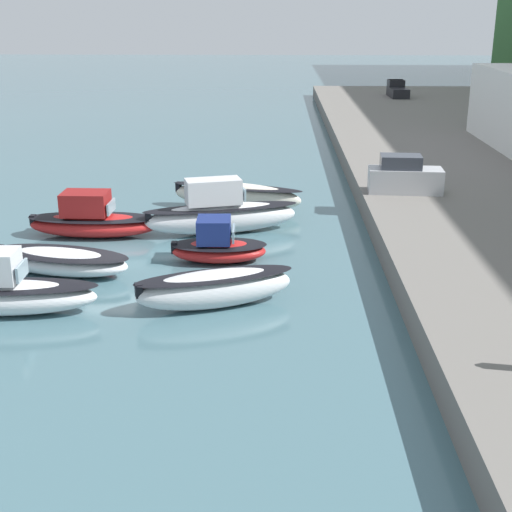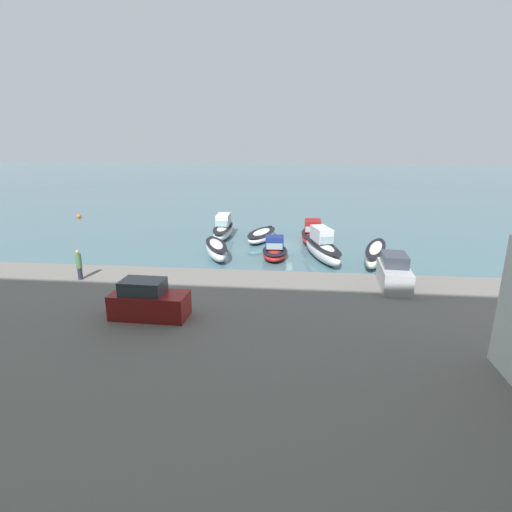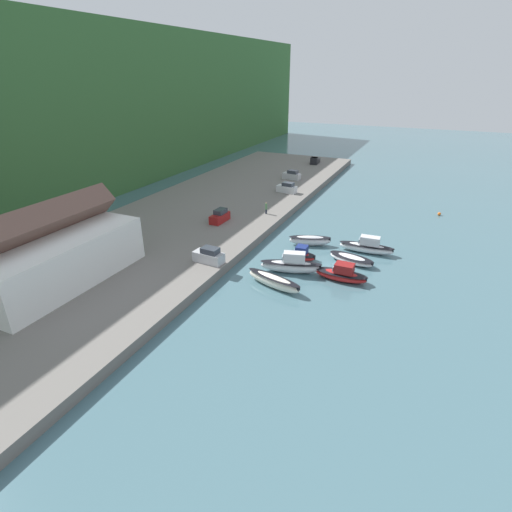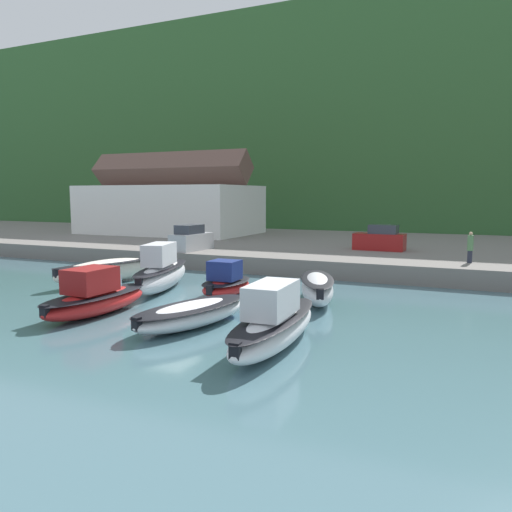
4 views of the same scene
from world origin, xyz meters
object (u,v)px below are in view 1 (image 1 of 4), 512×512
Objects in this scene: moored_boat_4 at (92,220)px; moored_boat_0 at (237,196)px; moored_boat_2 at (218,246)px; parked_car_1 at (404,177)px; moored_boat_3 at (215,288)px; moored_boat_5 at (61,261)px; pickup_truck_1 at (397,90)px; moored_boat_1 at (220,213)px.

moored_boat_0 is at bearing 127.52° from moored_boat_4.
parked_car_1 is at bearing 128.60° from moored_boat_2.
moored_boat_3 is 0.96× the size of moored_boat_5.
pickup_truck_1 is at bearing 156.15° from moored_boat_4.
moored_boat_3 is 64.21m from pickup_truck_1.
moored_boat_5 is (5.61, -0.06, -0.27)m from moored_boat_4.
pickup_truck_1 is (-47.19, 16.84, 1.26)m from moored_boat_0.
moored_boat_3 is (9.96, 0.55, -0.29)m from moored_boat_1.
moored_boat_1 reaches higher than moored_boat_4.
moored_boat_2 is 5.54m from moored_boat_3.
moored_boat_1 is 1.27× the size of moored_boat_3.
moored_boat_1 is 54.83m from pickup_truck_1.
moored_boat_1 is 1.86× the size of moored_boat_2.
parked_car_1 reaches higher than pickup_truck_1.
moored_boat_2 is (4.43, 0.23, -0.36)m from moored_boat_1.
moored_boat_5 is at bearing -136.44° from moored_boat_3.
moored_boat_1 is (4.77, -0.63, 0.25)m from moored_boat_0.
moored_boat_4 is (5.46, -7.32, 0.00)m from moored_boat_0.
parked_car_1 is (0.62, 9.73, 1.36)m from moored_boat_0.
moored_boat_0 is at bearing 159.83° from moored_boat_5.
parked_car_1 is at bearing 95.86° from moored_boat_1.
moored_boat_2 reaches higher than moored_boat_3.
moored_boat_0 is at bearing -89.90° from parked_car_1.
moored_boat_3 is at bearing 15.16° from moored_boat_0.
moored_boat_3 is 1.56× the size of parked_car_1.
pickup_truck_1 reaches higher than moored_boat_3.
pickup_truck_1 is (-52.65, 24.17, 1.26)m from moored_boat_4.
moored_boat_4 is at bearing -70.42° from parked_car_1.
moored_boat_4 is (0.69, -6.70, -0.25)m from moored_boat_1.
pickup_truck_1 reaches higher than moored_boat_4.
pickup_truck_1 is at bearing 145.42° from moored_boat_1.
moored_boat_5 is 1.46× the size of pickup_truck_1.
pickup_truck_1 is at bearing 175.81° from moored_boat_0.
moored_boat_3 is 17.24m from parked_car_1.
moored_boat_1 reaches higher than moored_boat_2.
moored_boat_0 is 1.78× the size of moored_boat_2.
moored_boat_0 is at bearing 156.52° from moored_boat_1.
moored_boat_2 is (9.20, -0.40, -0.11)m from moored_boat_0.
moored_boat_0 is 50.12m from pickup_truck_1.
moored_boat_1 is 6.74m from moored_boat_4.
moored_boat_2 is 7.87m from moored_boat_4.
moored_boat_5 is at bearing -54.85° from parked_car_1.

